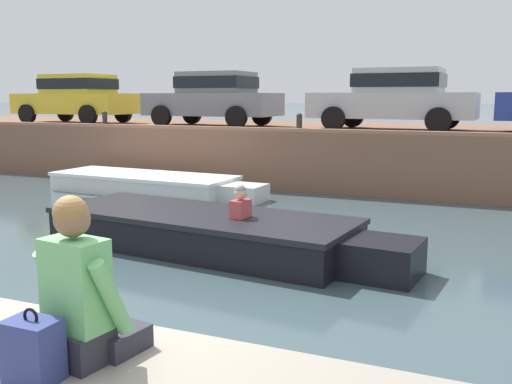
{
  "coord_description": "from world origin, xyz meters",
  "views": [
    {
      "loc": [
        2.76,
        -3.01,
        2.32
      ],
      "look_at": [
        -0.02,
        3.53,
        1.13
      ],
      "focal_mm": 40.0,
      "sensor_mm": 36.0,
      "label": 1
    }
  ],
  "objects_px": {
    "motorboat_passing": "(214,232)",
    "backpack_on_ledge": "(35,351)",
    "mooring_bollard_west": "(105,118)",
    "mooring_bollard_mid": "(299,122)",
    "boat_moored_west_white": "(151,184)",
    "car_centre_silver": "(395,96)",
    "car_left_inner_grey": "(214,97)",
    "car_leftmost_yellow": "(76,97)",
    "person_seated_right": "(83,297)"
  },
  "relations": [
    {
      "from": "motorboat_passing",
      "to": "backpack_on_ledge",
      "type": "relative_size",
      "value": 14.44
    },
    {
      "from": "mooring_bollard_west",
      "to": "mooring_bollard_mid",
      "type": "relative_size",
      "value": 1.0
    },
    {
      "from": "boat_moored_west_white",
      "to": "car_centre_silver",
      "type": "xyz_separation_m",
      "value": [
        5.21,
        3.29,
        2.1
      ]
    },
    {
      "from": "car_centre_silver",
      "to": "mooring_bollard_west",
      "type": "height_order",
      "value": "car_centre_silver"
    },
    {
      "from": "mooring_bollard_mid",
      "to": "mooring_bollard_west",
      "type": "bearing_deg",
      "value": 180.0
    },
    {
      "from": "boat_moored_west_white",
      "to": "car_left_inner_grey",
      "type": "bearing_deg",
      "value": 89.06
    },
    {
      "from": "mooring_bollard_mid",
      "to": "car_centre_silver",
      "type": "bearing_deg",
      "value": 36.75
    },
    {
      "from": "mooring_bollard_west",
      "to": "mooring_bollard_mid",
      "type": "bearing_deg",
      "value": 0.0
    },
    {
      "from": "boat_moored_west_white",
      "to": "car_leftmost_yellow",
      "type": "relative_size",
      "value": 1.41
    },
    {
      "from": "mooring_bollard_mid",
      "to": "person_seated_right",
      "type": "xyz_separation_m",
      "value": [
        2.42,
        -10.91,
        -0.52
      ]
    },
    {
      "from": "motorboat_passing",
      "to": "car_leftmost_yellow",
      "type": "height_order",
      "value": "car_leftmost_yellow"
    },
    {
      "from": "mooring_bollard_west",
      "to": "motorboat_passing",
      "type": "bearing_deg",
      "value": -42.14
    },
    {
      "from": "mooring_bollard_mid",
      "to": "backpack_on_ledge",
      "type": "xyz_separation_m",
      "value": [
        2.34,
        -11.21,
        -0.73
      ]
    },
    {
      "from": "car_left_inner_grey",
      "to": "car_centre_silver",
      "type": "bearing_deg",
      "value": -0.01
    },
    {
      "from": "boat_moored_west_white",
      "to": "mooring_bollard_west",
      "type": "relative_size",
      "value": 12.56
    },
    {
      "from": "mooring_bollard_west",
      "to": "person_seated_right",
      "type": "relative_size",
      "value": 0.46
    },
    {
      "from": "boat_moored_west_white",
      "to": "backpack_on_ledge",
      "type": "bearing_deg",
      "value": -59.72
    },
    {
      "from": "car_leftmost_yellow",
      "to": "backpack_on_ledge",
      "type": "xyz_separation_m",
      "value": [
        10.44,
        -12.73,
        -1.33
      ]
    },
    {
      "from": "car_leftmost_yellow",
      "to": "car_centre_silver",
      "type": "bearing_deg",
      "value": -0.01
    },
    {
      "from": "boat_moored_west_white",
      "to": "person_seated_right",
      "type": "xyz_separation_m",
      "value": [
        5.59,
        -9.14,
        0.97
      ]
    },
    {
      "from": "car_leftmost_yellow",
      "to": "mooring_bollard_mid",
      "type": "xyz_separation_m",
      "value": [
        8.1,
        -1.52,
        -0.61
      ]
    },
    {
      "from": "motorboat_passing",
      "to": "car_centre_silver",
      "type": "distance_m",
      "value": 7.79
    },
    {
      "from": "car_leftmost_yellow",
      "to": "car_left_inner_grey",
      "type": "distance_m",
      "value": 4.98
    },
    {
      "from": "mooring_bollard_west",
      "to": "person_seated_right",
      "type": "bearing_deg",
      "value": -52.88
    },
    {
      "from": "boat_moored_west_white",
      "to": "car_centre_silver",
      "type": "height_order",
      "value": "car_centre_silver"
    },
    {
      "from": "boat_moored_west_white",
      "to": "backpack_on_ledge",
      "type": "xyz_separation_m",
      "value": [
        5.52,
        -9.44,
        0.76
      ]
    },
    {
      "from": "car_left_inner_grey",
      "to": "person_seated_right",
      "type": "distance_m",
      "value": 13.65
    },
    {
      "from": "person_seated_right",
      "to": "backpack_on_ledge",
      "type": "bearing_deg",
      "value": -103.85
    },
    {
      "from": "person_seated_right",
      "to": "backpack_on_ledge",
      "type": "xyz_separation_m",
      "value": [
        -0.08,
        -0.31,
        -0.2
      ]
    },
    {
      "from": "boat_moored_west_white",
      "to": "car_left_inner_grey",
      "type": "height_order",
      "value": "car_left_inner_grey"
    },
    {
      "from": "car_centre_silver",
      "to": "backpack_on_ledge",
      "type": "relative_size",
      "value": 10.18
    },
    {
      "from": "motorboat_passing",
      "to": "car_centre_silver",
      "type": "relative_size",
      "value": 1.42
    },
    {
      "from": "car_leftmost_yellow",
      "to": "car_left_inner_grey",
      "type": "height_order",
      "value": "same"
    },
    {
      "from": "person_seated_right",
      "to": "backpack_on_ledge",
      "type": "relative_size",
      "value": 2.37
    },
    {
      "from": "car_left_inner_grey",
      "to": "mooring_bollard_mid",
      "type": "distance_m",
      "value": 3.52
    },
    {
      "from": "car_left_inner_grey",
      "to": "mooring_bollard_mid",
      "type": "xyz_separation_m",
      "value": [
        3.12,
        -1.52,
        -0.61
      ]
    },
    {
      "from": "car_left_inner_grey",
      "to": "backpack_on_ledge",
      "type": "height_order",
      "value": "car_left_inner_grey"
    },
    {
      "from": "mooring_bollard_west",
      "to": "car_leftmost_yellow",
      "type": "bearing_deg",
      "value": 146.09
    },
    {
      "from": "car_left_inner_grey",
      "to": "backpack_on_ledge",
      "type": "distance_m",
      "value": 13.92
    },
    {
      "from": "car_centre_silver",
      "to": "mooring_bollard_mid",
      "type": "distance_m",
      "value": 2.61
    },
    {
      "from": "boat_moored_west_white",
      "to": "mooring_bollard_west",
      "type": "distance_m",
      "value": 3.53
    },
    {
      "from": "motorboat_passing",
      "to": "backpack_on_ledge",
      "type": "distance_m",
      "value": 5.65
    },
    {
      "from": "person_seated_right",
      "to": "mooring_bollard_mid",
      "type": "bearing_deg",
      "value": 102.49
    },
    {
      "from": "car_left_inner_grey",
      "to": "person_seated_right",
      "type": "height_order",
      "value": "car_left_inner_grey"
    },
    {
      "from": "mooring_bollard_west",
      "to": "mooring_bollard_mid",
      "type": "xyz_separation_m",
      "value": [
        5.84,
        0.0,
        0.0
      ]
    },
    {
      "from": "car_leftmost_yellow",
      "to": "car_centre_silver",
      "type": "distance_m",
      "value": 10.14
    },
    {
      "from": "motorboat_passing",
      "to": "mooring_bollard_west",
      "type": "bearing_deg",
      "value": 137.86
    },
    {
      "from": "car_leftmost_yellow",
      "to": "backpack_on_ledge",
      "type": "bearing_deg",
      "value": -50.65
    },
    {
      "from": "backpack_on_ledge",
      "to": "boat_moored_west_white",
      "type": "bearing_deg",
      "value": 120.28
    },
    {
      "from": "motorboat_passing",
      "to": "mooring_bollard_mid",
      "type": "xyz_separation_m",
      "value": [
        -0.64,
        5.87,
        1.43
      ]
    }
  ]
}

